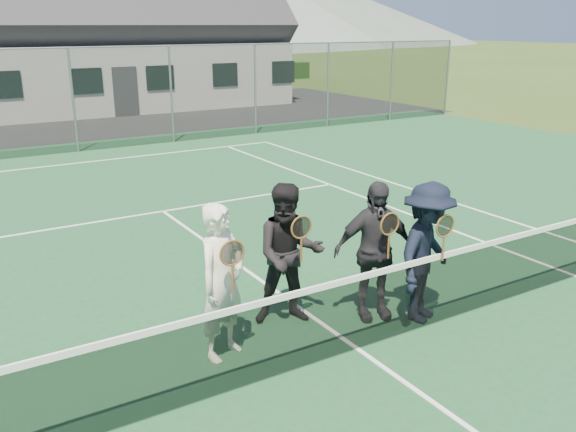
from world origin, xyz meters
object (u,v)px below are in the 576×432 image
Objects in this scene: tennis_net at (359,309)px; player_d at (427,253)px; player_b at (289,254)px; player_c at (374,251)px; player_a at (222,282)px; clubhouse at (104,16)px.

player_d is at bearing 9.19° from tennis_net.
player_b is 1.00× the size of player_c.
tennis_net is 6.49× the size of player_c.
player_d is (0.51, -0.40, -0.00)m from player_c.
player_a reaches higher than tennis_net.
clubhouse reaches higher than player_d.
player_a is 2.61m from player_d.
clubhouse is at bearing 83.27° from player_d.
player_d is at bearing -11.38° from player_a.
player_d is at bearing -29.69° from player_b.
player_a is 2.05m from player_c.
tennis_net is 1.26m from player_d.
tennis_net is 6.49× the size of player_d.
player_a and player_b have the same top height.
tennis_net is 0.75× the size of clubhouse.
player_a is 1.00× the size of player_b.
clubhouse is 8.67× the size of player_d.
tennis_net is at bearing -27.35° from player_a.
player_c is (0.97, -0.45, 0.00)m from player_b.
player_b and player_d have the same top height.
player_d is (2.56, -0.51, -0.00)m from player_a.
player_c is at bearing -24.74° from player_b.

